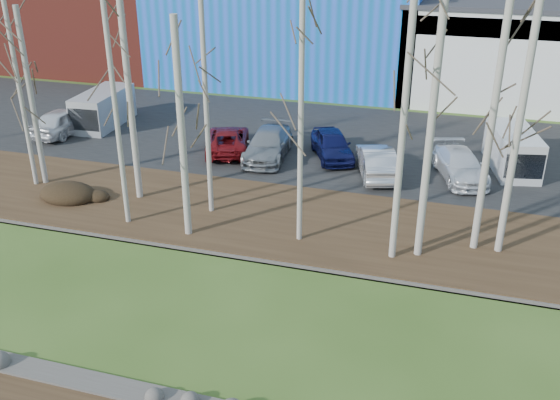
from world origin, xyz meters
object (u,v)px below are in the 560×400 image
(car_1, at_px, (228,140))
(van_white, at_px, (514,151))
(car_5, at_px, (460,165))
(van_grey, at_px, (102,109))
(car_0, at_px, (64,121))
(car_2, at_px, (268,144))
(car_4, at_px, (376,161))
(car_3, at_px, (332,145))

(car_1, bearing_deg, van_white, 167.94)
(car_5, bearing_deg, van_grey, 155.32)
(car_0, relative_size, car_2, 0.90)
(car_1, bearing_deg, car_5, 160.59)
(car_0, height_order, car_5, car_0)
(car_2, height_order, car_4, car_4)
(car_0, relative_size, van_grey, 0.94)
(car_4, relative_size, van_white, 0.92)
(car_0, bearing_deg, car_5, -177.25)
(car_1, bearing_deg, car_3, 168.54)
(car_4, bearing_deg, van_grey, -26.95)
(car_1, distance_m, car_2, 2.43)
(car_2, xyz_separation_m, car_5, (9.95, 0.02, -0.06))
(van_white, bearing_deg, car_5, -155.24)
(car_0, bearing_deg, van_grey, -122.02)
(car_1, xyz_separation_m, van_white, (14.89, 1.64, 0.34))
(car_0, bearing_deg, car_1, -176.62)
(car_5, bearing_deg, car_4, 172.94)
(car_2, relative_size, car_4, 1.12)
(car_0, distance_m, van_grey, 2.44)
(car_3, bearing_deg, car_1, 161.64)
(car_5, bearing_deg, car_3, 153.33)
(car_4, bearing_deg, car_2, -24.87)
(car_3, height_order, car_5, car_3)
(car_4, relative_size, car_5, 0.97)
(van_grey, bearing_deg, car_5, -9.11)
(car_2, relative_size, car_5, 1.08)
(car_4, xyz_separation_m, van_grey, (-17.34, 3.03, 0.30))
(van_grey, bearing_deg, car_3, -8.20)
(car_1, xyz_separation_m, car_4, (8.35, -1.07, 0.08))
(car_5, relative_size, van_grey, 0.96)
(car_4, distance_m, van_grey, 17.60)
(car_4, bearing_deg, van_white, -174.58)
(car_0, distance_m, van_white, 25.33)
(car_1, bearing_deg, car_0, -18.25)
(car_3, xyz_separation_m, car_5, (6.66, -0.92, -0.06))
(car_5, xyz_separation_m, van_white, (2.52, 1.87, 0.33))
(car_2, bearing_deg, car_4, -13.36)
(car_0, bearing_deg, car_2, -177.76)
(car_3, height_order, van_white, van_white)
(car_2, bearing_deg, car_1, 168.50)
(car_5, distance_m, van_grey, 21.47)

